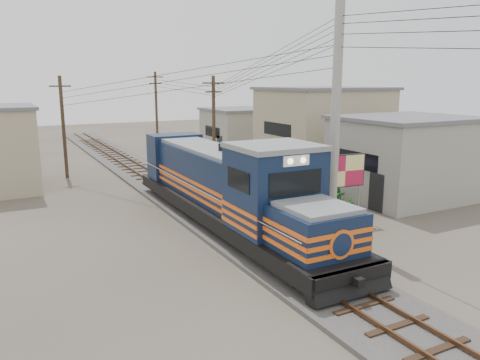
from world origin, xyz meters
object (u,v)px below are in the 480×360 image
locomotive (229,189)px  vendor (288,183)px  billboard (345,173)px  market_umbrella (294,166)px

locomotive → vendor: locomotive is taller
billboard → vendor: (0.62, 5.70, -1.66)m
market_umbrella → vendor: bearing=73.1°
vendor → market_umbrella: bearing=39.1°
billboard → market_umbrella: billboard is taller
market_umbrella → vendor: 1.68m
billboard → vendor: 5.97m
locomotive → vendor: 7.06m
locomotive → billboard: bearing=-19.2°
vendor → billboard: bearing=49.8°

